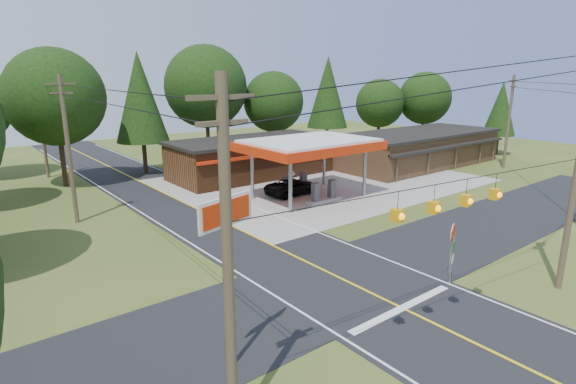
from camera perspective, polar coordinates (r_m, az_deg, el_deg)
ground at (r=22.98m, az=7.08°, el=-11.04°), size 120.00×120.00×0.00m
main_highway at (r=22.98m, az=7.08°, el=-11.02°), size 8.00×120.00×0.02m
cross_road at (r=22.98m, az=7.09°, el=-11.01°), size 70.00×7.00×0.02m
lane_center_yellow at (r=22.97m, az=7.09°, el=-10.98°), size 0.15×110.00×0.00m
gas_canopy at (r=36.81m, az=2.75°, el=5.76°), size 10.60×7.40×4.88m
convenience_store at (r=45.63m, az=-4.62°, el=4.45°), size 16.40×7.55×3.80m
strip_building at (r=53.20m, az=16.22°, el=5.36°), size 20.40×8.75×3.80m
utility_pole_near_left at (r=11.82m, az=-7.66°, el=-8.94°), size 1.80×0.30×10.00m
utility_pole_far_left at (r=33.45m, az=-26.12°, el=5.02°), size 1.80×0.30×10.00m
utility_pole_far_right at (r=54.45m, az=26.24°, el=8.15°), size 1.80×0.30×10.00m
utility_pole_north at (r=50.36m, az=-28.76°, el=6.93°), size 0.30×0.30×9.50m
overhead_beacons at (r=16.69m, az=20.07°, el=0.94°), size 17.04×2.04×1.03m
treeline_backdrop at (r=41.57m, az=-16.33°, el=10.68°), size 70.27×51.59×13.30m
suv_car at (r=38.32m, az=0.65°, el=0.68°), size 5.18×5.18×1.39m
sedan_car at (r=45.44m, az=-1.09°, el=2.76°), size 4.60×4.60×1.19m
big_stop_sign at (r=14.80m, az=-7.72°, el=-6.49°), size 2.28×0.66×6.28m
octagonal_stop_sign at (r=23.83m, az=20.17°, el=-5.38°), size 0.91×0.38×2.82m
route_sign_post at (r=23.23m, az=20.19°, el=-7.51°), size 0.48×0.23×2.52m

